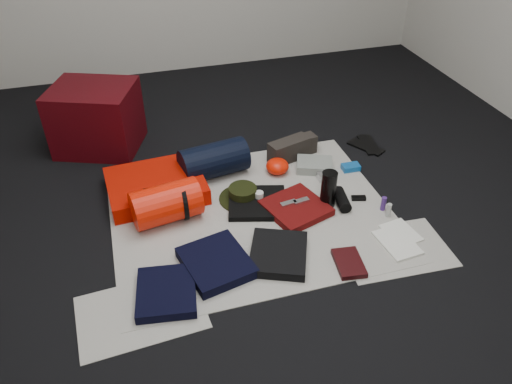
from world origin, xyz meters
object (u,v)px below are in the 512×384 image
object	(u,v)px
stuff_sack	(166,203)
navy_duffel	(214,160)
water_bottle	(329,189)
paperback_book	(349,263)
compact_camera	(326,176)
sleeping_pad	(156,186)
red_cabinet	(96,118)

from	to	relation	value
stuff_sack	navy_duffel	xyz separation A→B (m)	(0.36, 0.37, -0.00)
navy_duffel	stuff_sack	bearing A→B (deg)	-143.79
navy_duffel	water_bottle	distance (m)	0.76
navy_duffel	water_bottle	bearing A→B (deg)	-50.42
water_bottle	paperback_book	size ratio (longest dim) A/B	1.10
stuff_sack	compact_camera	world-z (taller)	stuff_sack
sleeping_pad	stuff_sack	world-z (taller)	stuff_sack
sleeping_pad	stuff_sack	bearing A→B (deg)	-83.83
red_cabinet	stuff_sack	xyz separation A→B (m)	(0.33, -0.95, -0.11)
sleeping_pad	compact_camera	bearing A→B (deg)	-8.40
paperback_book	navy_duffel	bearing A→B (deg)	123.30
compact_camera	red_cabinet	bearing A→B (deg)	148.62
stuff_sack	paperback_book	distance (m)	1.06
navy_duffel	paperback_book	size ratio (longest dim) A/B	2.03
sleeping_pad	paperback_book	bearing A→B (deg)	-46.32
navy_duffel	paperback_book	world-z (taller)	navy_duffel
red_cabinet	stuff_sack	distance (m)	1.01
navy_duffel	compact_camera	distance (m)	0.73
red_cabinet	compact_camera	world-z (taller)	red_cabinet
water_bottle	compact_camera	xyz separation A→B (m)	(0.10, 0.25, -0.09)
compact_camera	paperback_book	world-z (taller)	compact_camera
navy_duffel	compact_camera	world-z (taller)	navy_duffel
red_cabinet	water_bottle	bearing A→B (deg)	-18.97
stuff_sack	navy_duffel	bearing A→B (deg)	45.74
sleeping_pad	paperback_book	distance (m)	1.26
red_cabinet	compact_camera	size ratio (longest dim) A/B	4.68
stuff_sack	compact_camera	bearing A→B (deg)	6.44
sleeping_pad	stuff_sack	size ratio (longest dim) A/B	1.50
red_cabinet	sleeping_pad	bearing A→B (deg)	-44.36
paperback_book	sleeping_pad	bearing A→B (deg)	141.20
water_bottle	paperback_book	xyz separation A→B (m)	(-0.09, -0.50, -0.10)
red_cabinet	stuff_sack	world-z (taller)	red_cabinet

